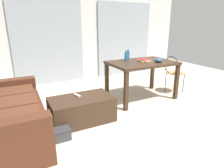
{
  "coord_description": "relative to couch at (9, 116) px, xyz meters",
  "views": [
    {
      "loc": [
        -2.02,
        -1.61,
        1.53
      ],
      "look_at": [
        -0.4,
        1.47,
        0.43
      ],
      "focal_mm": 30.89,
      "sensor_mm": 36.0,
      "label": 1
    }
  ],
  "objects": [
    {
      "name": "tv_remote_primary",
      "position": [
        1.0,
        0.04,
        0.12
      ],
      "size": [
        0.09,
        0.16,
        0.02
      ],
      "primitive_type": "cube",
      "rotation": [
        0.0,
        0.0,
        0.28
      ],
      "color": "#B7B7B2",
      "rests_on": "coffee_table"
    },
    {
      "name": "bottle_near",
      "position": [
        2.23,
        0.54,
        0.59
      ],
      "size": [
        0.06,
        0.06,
        0.22
      ],
      "color": "teal",
      "rests_on": "craft_table"
    },
    {
      "name": "book_stack",
      "position": [
        2.54,
        0.34,
        0.52
      ],
      "size": [
        0.22,
        0.28,
        0.05
      ],
      "color": "gold",
      "rests_on": "craft_table"
    },
    {
      "name": "wall_back",
      "position": [
        2.16,
        2.4,
        0.92
      ],
      "size": [
        5.86,
        0.1,
        2.43
      ],
      "primitive_type": "cube",
      "color": "silver",
      "rests_on": "ground"
    },
    {
      "name": "couch",
      "position": [
        0.0,
        0.0,
        0.0
      ],
      "size": [
        0.86,
        1.87,
        0.7
      ],
      "color": "#4C2819",
      "rests_on": "ground"
    },
    {
      "name": "craft_table",
      "position": [
        2.49,
        0.34,
        0.39
      ],
      "size": [
        1.33,
        0.88,
        0.79
      ],
      "color": "#382619",
      "rests_on": "ground"
    },
    {
      "name": "curtains",
      "position": [
        2.16,
        2.32,
        0.77
      ],
      "size": [
        4.0,
        0.03,
        2.12
      ],
      "color": "#99A3AD",
      "rests_on": "ground"
    },
    {
      "name": "bowl",
      "position": [
        2.75,
        0.13,
        0.53
      ],
      "size": [
        0.16,
        0.16,
        0.08
      ],
      "primitive_type": "ellipsoid",
      "color": "#2D4C7A",
      "rests_on": "craft_table"
    },
    {
      "name": "wire_chair",
      "position": [
        3.33,
        0.28,
        0.23
      ],
      "size": [
        0.4,
        0.4,
        0.85
      ],
      "color": "#B7844C",
      "rests_on": "ground"
    },
    {
      "name": "shoebox",
      "position": [
        0.55,
        -0.45,
        -0.21
      ],
      "size": [
        0.35,
        0.19,
        0.16
      ],
      "color": "#38383D",
      "rests_on": "ground"
    },
    {
      "name": "bottle_far",
      "position": [
        2.35,
        0.64,
        0.59
      ],
      "size": [
        0.06,
        0.06,
        0.23
      ],
      "color": "teal",
      "rests_on": "craft_table"
    },
    {
      "name": "coffee_table",
      "position": [
        1.03,
        -0.07,
        -0.09
      ],
      "size": [
        0.99,
        0.58,
        0.4
      ],
      "color": "#382619",
      "rests_on": "ground"
    },
    {
      "name": "ground_plane",
      "position": [
        2.16,
        0.2,
        -0.3
      ],
      "size": [
        8.66,
        8.66,
        0.0
      ],
      "primitive_type": "plane",
      "color": "beige"
    }
  ]
}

